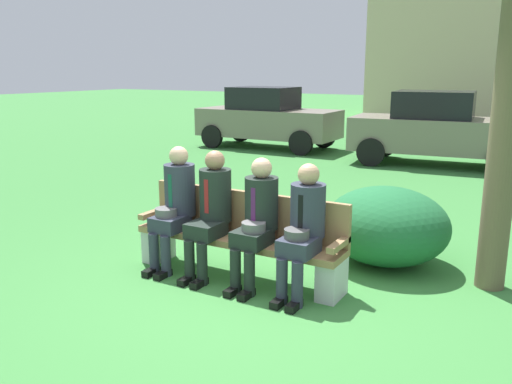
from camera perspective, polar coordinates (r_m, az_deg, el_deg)
ground_plane at (r=5.47m, az=0.03°, el=-10.35°), size 80.00×80.00×0.00m
park_bench at (r=5.68m, az=-1.71°, el=-4.73°), size 2.35×0.44×0.90m
seated_man_leftmost at (r=5.92m, az=-8.64°, el=-1.04°), size 0.34×0.72×1.35m
seated_man_centerleft at (r=5.64m, az=-4.81°, el=-1.63°), size 0.34×0.72×1.34m
seated_man_centerright at (r=5.35m, az=0.12°, el=-2.61°), size 0.34×0.72×1.31m
seated_man_rightmost at (r=5.13m, az=5.08°, el=-3.44°), size 0.34×0.72×1.30m
shrub_near_bench at (r=6.21m, az=13.73°, el=-3.51°), size 1.41×1.29×0.88m
parked_car_near at (r=14.99m, az=1.19°, el=7.93°), size 3.91×1.73×1.68m
parked_car_far at (r=12.92m, az=18.83°, el=6.42°), size 4.03×2.01×1.68m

